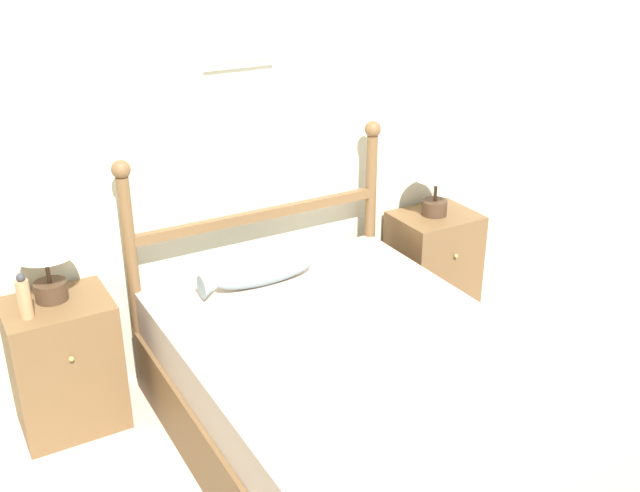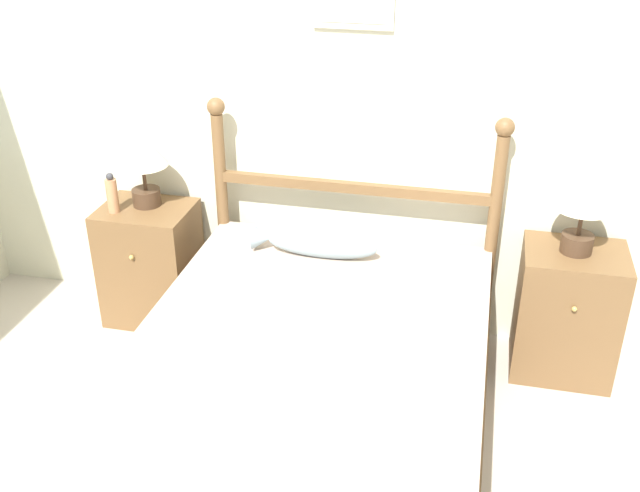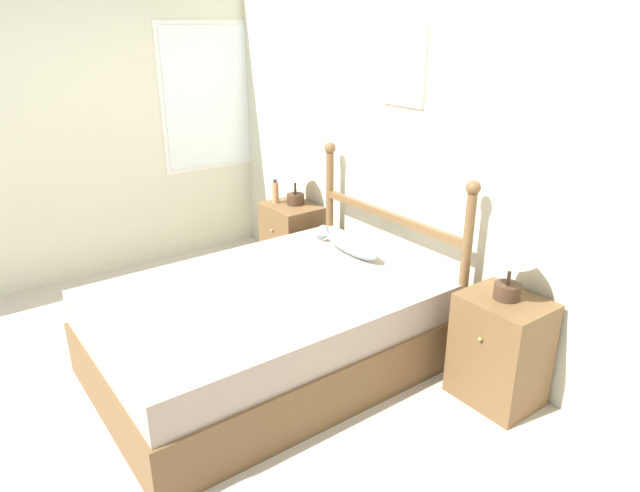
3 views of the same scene
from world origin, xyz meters
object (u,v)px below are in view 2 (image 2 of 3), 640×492
table_lamp_right (585,197)px  fish_pillow (314,244)px  bed (304,407)px  table_lamp_left (142,156)px  bottle (112,194)px  nightstand_left (151,263)px  nightstand_right (567,312)px

table_lamp_right → fish_pillow: size_ratio=0.65×
bed → table_lamp_left: (-1.07, 0.95, 0.64)m
bed → fish_pillow: fish_pillow is taller
table_lamp_right → bottle: 2.27m
nightstand_left → bed: bearing=-40.2°
bed → table_lamp_right: bearing=40.6°
table_lamp_left → bed: bearing=-41.4°
table_lamp_left → table_lamp_right: (2.13, -0.04, 0.00)m
bed → table_lamp_right: (1.06, 0.91, 0.64)m
bottle → fish_pillow: bottle is taller
nightstand_left → bottle: bottle is taller
table_lamp_left → bottle: size_ratio=1.86×
bed → bottle: bearing=145.4°
nightstand_left → table_lamp_right: size_ratio=1.65×
nightstand_right → table_lamp_right: size_ratio=1.65×
table_lamp_left → table_lamp_right: bearing=-1.0°
nightstand_right → table_lamp_left: (-2.14, 0.04, 0.60)m
fish_pillow → nightstand_left: bearing=170.8°
bed → table_lamp_left: 1.57m
nightstand_right → table_lamp_left: 2.22m
bottle → nightstand_right: bearing=1.8°
table_lamp_left → nightstand_right: bearing=-1.2°
table_lamp_left → fish_pillow: size_ratio=0.65×
nightstand_left → fish_pillow: fish_pillow is taller
table_lamp_right → nightstand_left: bearing=-179.8°
table_lamp_left → table_lamp_right: size_ratio=1.00×
table_lamp_right → bed: bearing=-139.4°
nightstand_left → table_lamp_left: bearing=94.4°
nightstand_right → bed: bearing=-139.8°
table_lamp_left → fish_pillow: bearing=-11.7°
nightstand_left → table_lamp_right: bearing=0.2°
nightstand_right → fish_pillow: (-1.21, -0.15, 0.30)m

